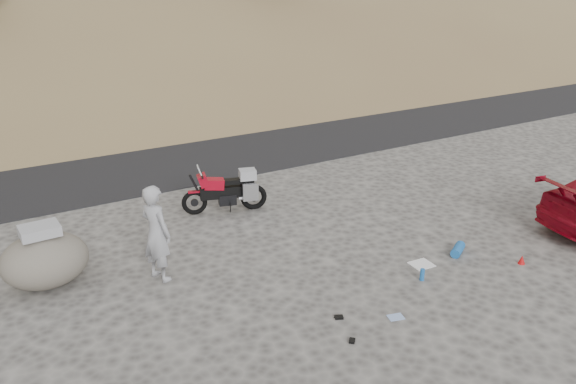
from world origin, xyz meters
name	(u,v)px	position (x,y,z in m)	size (l,w,h in m)	color
ground	(296,272)	(0.00, 0.00, 0.00)	(140.00, 140.00, 0.00)	#464341
road	(150,155)	(0.00, 9.00, 0.00)	(120.00, 7.00, 0.05)	black
motorcycle	(228,191)	(0.20, 3.45, 0.53)	(2.05, 0.96, 1.25)	black
man	(160,278)	(-2.35, 1.16, 0.00)	(0.69, 0.45, 1.90)	#999A9E
boulder	(45,259)	(-4.24, 2.00, 0.53)	(1.78, 1.58, 1.20)	#5C584F
gear_white_cloth	(421,264)	(2.33, -1.06, 0.01)	(0.44, 0.39, 0.01)	white
gear_blue_mat	(458,250)	(3.31, -1.09, 0.10)	(0.20, 0.20, 0.50)	#1C5EAA
gear_bottle	(422,275)	(1.90, -1.51, 0.12)	(0.09, 0.09, 0.24)	#1C5EAA
gear_funnel	(522,260)	(4.09, -2.07, 0.09)	(0.14, 0.14, 0.18)	#BD0C0E
gear_glove_a	(339,317)	(-0.21, -1.74, 0.02)	(0.14, 0.10, 0.04)	black
gear_glove_b	(352,341)	(-0.42, -2.38, 0.02)	(0.12, 0.09, 0.04)	black
gear_blue_cloth	(396,317)	(0.64, -2.22, 0.01)	(0.27, 0.20, 0.01)	#8DA8DA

